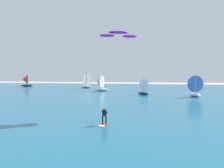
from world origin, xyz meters
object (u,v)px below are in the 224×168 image
sailboat_near_shore (194,86)px  sailboat_far_left (85,80)px  kitesurfer (104,119)px  sailboat_far_right (25,80)px  kite (119,35)px  sailboat_center_horizon (100,83)px  sailboat_outermost (142,86)px

sailboat_near_shore → sailboat_far_left: (-30.07, 21.93, 0.11)m
kitesurfer → sailboat_far_left: bearing=107.3°
sailboat_far_right → sailboat_near_shore: size_ratio=0.95×
kitesurfer → sailboat_near_shore: sailboat_near_shore is taller
kite → sailboat_near_shore: size_ratio=1.09×
kite → sailboat_center_horizon: size_ratio=1.13×
sailboat_center_horizon → sailboat_far_right: (-29.73, 14.39, -0.04)m
sailboat_far_left → sailboat_outermost: bearing=-46.3°
kitesurfer → sailboat_near_shore: bearing=64.3°
kite → sailboat_center_horizon: kite is taller
kitesurfer → sailboat_outermost: 31.51m
sailboat_outermost → sailboat_far_right: (-41.43, 22.80, 0.29)m
kite → sailboat_outermost: 24.32m
kite → sailboat_near_shore: kite is taller
sailboat_outermost → sailboat_near_shore: 11.26m
sailboat_center_horizon → sailboat_far_right: bearing=154.2°
sailboat_far_left → sailboat_center_horizon: bearing=-57.5°
kitesurfer → sailboat_outermost: bearing=84.4°
sailboat_far_right → sailboat_near_shore: bearing=-25.3°
sailboat_outermost → sailboat_near_shore: sailboat_near_shore is taller
kitesurfer → kite: (0.41, 8.66, 9.69)m
sailboat_center_horizon → sailboat_far_right: sailboat_center_horizon is taller
kitesurfer → sailboat_center_horizon: (-8.65, 39.74, 1.62)m
kite → sailboat_outermost: bearing=83.4°
kite → sailboat_far_right: kite is taller
sailboat_far_right → sailboat_outermost: bearing=-28.8°
sailboat_center_horizon → sailboat_near_shore: 25.05m
sailboat_outermost → sailboat_center_horizon: 14.41m
kitesurfer → sailboat_center_horizon: size_ratio=0.41×
sailboat_far_left → kite: bearing=-69.0°
kite → sailboat_far_left: 46.26m
kite → sailboat_near_shore: bearing=56.4°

